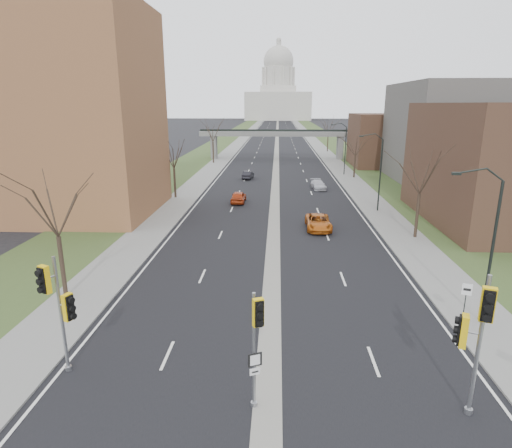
# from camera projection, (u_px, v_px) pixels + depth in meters

# --- Properties ---
(ground) EXTENTS (700.00, 700.00, 0.00)m
(ground) POSITION_uv_depth(u_px,v_px,m) (268.00, 385.00, 18.80)
(ground) COLOR black
(ground) RESTS_ON ground
(road_surface) EXTENTS (20.00, 600.00, 0.01)m
(road_surface) POSITION_uv_depth(u_px,v_px,m) (277.00, 136.00, 162.98)
(road_surface) COLOR black
(road_surface) RESTS_ON ground
(median_strip) EXTENTS (1.20, 600.00, 0.02)m
(median_strip) POSITION_uv_depth(u_px,v_px,m) (277.00, 136.00, 162.98)
(median_strip) COLOR gray
(median_strip) RESTS_ON ground
(sidewalk_right) EXTENTS (4.00, 600.00, 0.12)m
(sidewalk_right) POSITION_uv_depth(u_px,v_px,m) (309.00, 136.00, 162.38)
(sidewalk_right) COLOR gray
(sidewalk_right) RESTS_ON ground
(sidewalk_left) EXTENTS (4.00, 600.00, 0.12)m
(sidewalk_left) POSITION_uv_depth(u_px,v_px,m) (246.00, 136.00, 163.54)
(sidewalk_left) COLOR gray
(sidewalk_left) RESTS_ON ground
(grass_verge_right) EXTENTS (8.00, 600.00, 0.10)m
(grass_verge_right) POSITION_uv_depth(u_px,v_px,m) (325.00, 136.00, 162.09)
(grass_verge_right) COLOR #344520
(grass_verge_right) RESTS_ON ground
(grass_verge_left) EXTENTS (8.00, 600.00, 0.10)m
(grass_verge_left) POSITION_uv_depth(u_px,v_px,m) (230.00, 136.00, 163.83)
(grass_verge_left) COLOR #344520
(grass_verge_left) RESTS_ON ground
(apartment_building) EXTENTS (25.00, 16.00, 22.00)m
(apartment_building) POSITION_uv_depth(u_px,v_px,m) (34.00, 112.00, 45.91)
(apartment_building) COLOR brown
(apartment_building) RESTS_ON ground
(commercial_block_mid) EXTENTS (18.00, 22.00, 15.00)m
(commercial_block_mid) POSITION_uv_depth(u_px,v_px,m) (459.00, 134.00, 65.39)
(commercial_block_mid) COLOR #595651
(commercial_block_mid) RESTS_ON ground
(commercial_block_far) EXTENTS (14.00, 14.00, 10.00)m
(commercial_block_far) POSITION_uv_depth(u_px,v_px,m) (389.00, 140.00, 83.66)
(commercial_block_far) COLOR #4C3323
(commercial_block_far) RESTS_ON ground
(pedestrian_bridge) EXTENTS (34.00, 3.00, 6.45)m
(pedestrian_bridge) POSITION_uv_depth(u_px,v_px,m) (277.00, 137.00, 94.38)
(pedestrian_bridge) COLOR slate
(pedestrian_bridge) RESTS_ON ground
(capitol) EXTENTS (48.00, 42.00, 55.75)m
(capitol) POSITION_uv_depth(u_px,v_px,m) (278.00, 94.00, 321.32)
(capitol) COLOR beige
(capitol) RESTS_ON ground
(streetlight_near) EXTENTS (2.61, 0.20, 8.70)m
(streetlight_near) POSITION_uv_depth(u_px,v_px,m) (484.00, 203.00, 22.15)
(streetlight_near) COLOR black
(streetlight_near) RESTS_ON sidewalk_right
(streetlight_mid) EXTENTS (2.61, 0.20, 8.70)m
(streetlight_mid) POSITION_uv_depth(u_px,v_px,m) (375.00, 150.00, 47.14)
(streetlight_mid) COLOR black
(streetlight_mid) RESTS_ON sidewalk_right
(streetlight_far) EXTENTS (2.61, 0.20, 8.70)m
(streetlight_far) POSITION_uv_depth(u_px,v_px,m) (341.00, 134.00, 72.13)
(streetlight_far) COLOR black
(streetlight_far) RESTS_ON sidewalk_right
(tree_left_a) EXTENTS (7.20, 7.20, 9.40)m
(tree_left_a) POSITION_uv_depth(u_px,v_px,m) (53.00, 196.00, 25.32)
(tree_left_a) COLOR #382B21
(tree_left_a) RESTS_ON sidewalk_left
(tree_left_b) EXTENTS (6.75, 6.75, 8.81)m
(tree_left_b) POSITION_uv_depth(u_px,v_px,m) (173.00, 150.00, 54.26)
(tree_left_b) COLOR #382B21
(tree_left_b) RESTS_ON sidewalk_left
(tree_left_c) EXTENTS (7.65, 7.65, 9.99)m
(tree_left_c) POSITION_uv_depth(u_px,v_px,m) (213.00, 128.00, 86.72)
(tree_left_c) COLOR #382B21
(tree_left_c) RESTS_ON sidewalk_left
(tree_right_a) EXTENTS (7.20, 7.20, 9.40)m
(tree_right_a) POSITION_uv_depth(u_px,v_px,m) (422.00, 166.00, 37.52)
(tree_right_a) COLOR #382B21
(tree_right_a) RESTS_ON sidewalk_right
(tree_right_b) EXTENTS (6.30, 6.30, 8.22)m
(tree_right_b) POSITION_uv_depth(u_px,v_px,m) (356.00, 142.00, 69.46)
(tree_right_b) COLOR #382B21
(tree_right_b) RESTS_ON sidewalk_right
(tree_right_c) EXTENTS (7.65, 7.65, 9.99)m
(tree_right_c) POSITION_uv_depth(u_px,v_px,m) (329.00, 124.00, 107.57)
(tree_right_c) COLOR #382B21
(tree_right_c) RESTS_ON sidewalk_right
(signal_pole_left) EXTENTS (1.30, 0.93, 5.61)m
(signal_pole_left) POSITION_uv_depth(u_px,v_px,m) (58.00, 301.00, 18.57)
(signal_pole_left) COLOR gray
(signal_pole_left) RESTS_ON ground
(signal_pole_median) EXTENTS (0.72, 0.84, 5.04)m
(signal_pole_median) POSITION_uv_depth(u_px,v_px,m) (256.00, 333.00, 16.27)
(signal_pole_median) COLOR gray
(signal_pole_median) RESTS_ON ground
(signal_pole_right) EXTENTS (0.99, 1.34, 5.95)m
(signal_pole_right) POSITION_uv_depth(u_px,v_px,m) (476.00, 327.00, 15.91)
(signal_pole_right) COLOR gray
(signal_pole_right) RESTS_ON ground
(speed_limit_sign) EXTENTS (0.50, 0.19, 2.40)m
(speed_limit_sign) POSITION_uv_depth(u_px,v_px,m) (466.00, 296.00, 23.35)
(speed_limit_sign) COLOR black
(speed_limit_sign) RESTS_ON sidewalk_right
(car_left_near) EXTENTS (1.81, 4.30, 1.45)m
(car_left_near) POSITION_uv_depth(u_px,v_px,m) (238.00, 197.00, 53.23)
(car_left_near) COLOR #A93513
(car_left_near) RESTS_ON ground
(car_left_far) EXTENTS (1.83, 3.99, 1.27)m
(car_left_far) POSITION_uv_depth(u_px,v_px,m) (248.00, 175.00, 70.09)
(car_left_far) COLOR black
(car_left_far) RESTS_ON ground
(car_right_near) EXTENTS (2.37, 5.12, 1.42)m
(car_right_near) POSITION_uv_depth(u_px,v_px,m) (318.00, 222.00, 41.92)
(car_right_near) COLOR #B75813
(car_right_near) RESTS_ON ground
(car_right_mid) EXTENTS (2.28, 4.53, 1.26)m
(car_right_mid) POSITION_uv_depth(u_px,v_px,m) (318.00, 185.00, 61.64)
(car_right_mid) COLOR #B2B3BA
(car_right_mid) RESTS_ON ground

